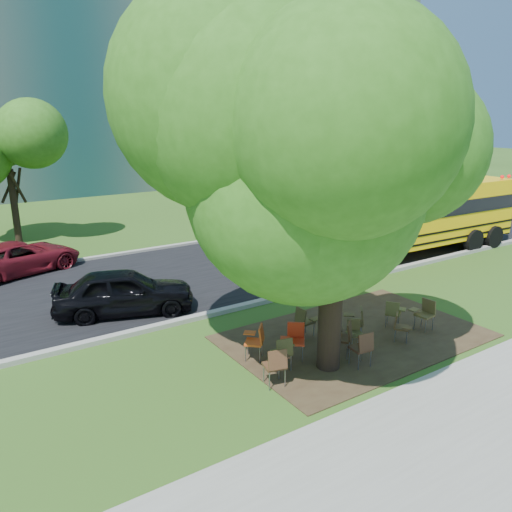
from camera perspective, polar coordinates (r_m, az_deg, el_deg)
ground at (r=13.94m, az=6.81°, el=-9.37°), size 160.00×160.00×0.00m
sidewalk at (r=11.12m, az=24.44°, el=-17.79°), size 60.00×4.00×0.04m
dirt_patch at (r=14.23m, az=11.25°, el=-8.98°), size 7.00×4.50×0.03m
asphalt_road at (r=19.42m, az=-6.57°, el=-1.91°), size 80.00×8.00×0.04m
kerb_near at (r=16.12m, az=-0.07°, el=-5.40°), size 80.00×0.25×0.14m
kerb_far at (r=23.00m, az=-11.22°, el=0.85°), size 80.00×0.25×0.14m
building_right at (r=57.83m, az=0.83°, el=22.45°), size 30.00×16.00×25.00m
bg_tree_2 at (r=25.82m, az=-26.54°, el=10.47°), size 4.80×4.80×6.62m
bg_tree_3 at (r=28.63m, az=1.26°, el=14.12°), size 5.60×5.60×7.84m
bg_tree_4 at (r=33.15m, az=14.04°, el=12.72°), size 5.00×5.00×6.85m
main_tree at (r=11.08m, az=9.25°, el=11.11°), size 7.20×7.20×8.65m
school_bus at (r=22.31m, az=16.64°, el=4.52°), size 12.65×3.29×3.07m
chair_0 at (r=11.38m, az=2.36°, el=-12.09°), size 0.73×0.57×0.96m
chair_1 at (r=12.05m, az=3.17°, el=-10.68°), size 0.65×0.51×0.88m
chair_2 at (r=12.88m, az=10.03°, el=-8.85°), size 0.64×0.81×0.95m
chair_3 at (r=13.41m, az=11.16°, el=-8.38°), size 0.62×0.49×0.78m
chair_4 at (r=12.45m, az=12.14°, el=-9.95°), size 0.65×0.55×0.93m
chair_5 at (r=14.03m, az=16.13°, el=-7.58°), size 0.53×0.67×0.79m
chair_6 at (r=14.95m, az=18.74°, el=-6.01°), size 0.58×0.60×0.91m
chair_7 at (r=14.84m, az=15.46°, el=-6.12°), size 0.69×0.55×0.83m
chair_8 at (r=12.53m, az=0.03°, el=-9.40°), size 0.63×0.80×0.93m
chair_9 at (r=12.63m, az=4.42°, el=-9.23°), size 0.80×0.63×0.93m
chair_10 at (r=13.77m, az=5.58°, el=-7.21°), size 0.53×0.57×0.87m
chair_11 at (r=13.91m, az=11.44°, el=-7.13°), size 0.62×0.78×0.91m
black_car at (r=15.78m, az=-14.83°, el=-3.95°), size 4.49×2.95×1.42m
bg_car_red at (r=21.19m, az=-25.38°, el=-0.15°), size 4.94×3.38×1.26m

